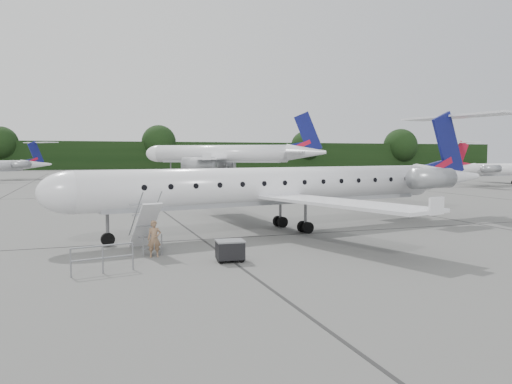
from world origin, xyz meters
name	(u,v)px	position (x,y,z in m)	size (l,w,h in m)	color
ground	(362,246)	(0.00, 0.00, 0.00)	(320.00, 320.00, 0.00)	#60605E
treeline	(128,155)	(0.00, 130.00, 4.00)	(260.00, 4.00, 8.00)	black
main_regional_jet	(278,168)	(-2.05, 5.48, 3.53)	(27.57, 19.85, 7.07)	white
airstair	(145,227)	(-9.69, 1.88, 1.11)	(0.85, 2.28, 2.22)	white
passenger	(154,239)	(-9.45, 0.61, 0.77)	(0.56, 0.37, 1.53)	#826146
safety_railing	(103,259)	(-11.58, -1.66, 0.50)	(2.20, 0.08, 1.00)	gray
baggage_cart	(230,250)	(-6.73, -1.27, 0.46)	(1.06, 0.86, 0.92)	black
bg_narrowbody	(221,145)	(13.48, 75.71, 6.09)	(33.92, 24.42, 12.18)	white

